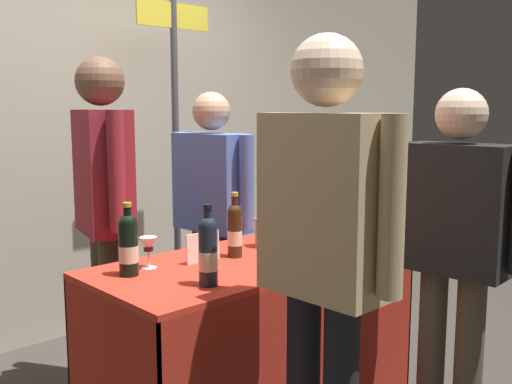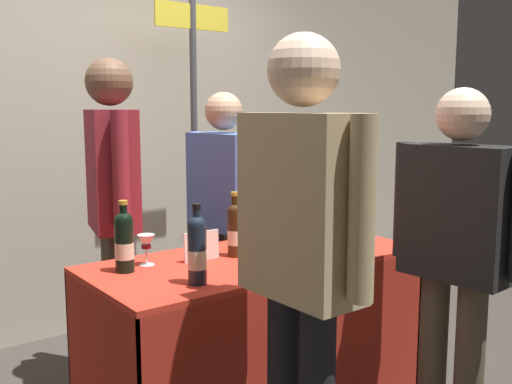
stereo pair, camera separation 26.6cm
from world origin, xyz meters
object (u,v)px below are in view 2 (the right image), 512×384
object	(u,v)px
featured_wine_bottle	(124,241)
display_bottle_0	(235,229)
wine_glass_near_vendor	(351,225)
taster_foreground_right	(302,243)
vendor_presenter	(224,202)
flower_vase	(269,226)
booth_signpost	(194,134)
wine_glass_mid	(146,243)
tasting_table	(256,308)

from	to	relation	value
featured_wine_bottle	display_bottle_0	distance (m)	0.52
featured_wine_bottle	display_bottle_0	xyz separation A→B (m)	(0.51, -0.07, -0.00)
display_bottle_0	wine_glass_near_vendor	size ratio (longest dim) A/B	2.13
display_bottle_0	taster_foreground_right	world-z (taller)	taster_foreground_right
featured_wine_bottle	taster_foreground_right	distance (m)	0.86
featured_wine_bottle	vendor_presenter	size ratio (longest dim) A/B	0.19
display_bottle_0	flower_vase	world-z (taller)	flower_vase
taster_foreground_right	booth_signpost	distance (m)	2.00
featured_wine_bottle	display_bottle_0	bearing A→B (deg)	-7.70
wine_glass_near_vendor	wine_glass_mid	bearing A→B (deg)	164.81
booth_signpost	vendor_presenter	bearing A→B (deg)	-102.61
wine_glass_near_vendor	vendor_presenter	world-z (taller)	vendor_presenter
flower_vase	taster_foreground_right	bearing A→B (deg)	-122.12
wine_glass_near_vendor	booth_signpost	size ratio (longest dim) A/B	0.07
tasting_table	featured_wine_bottle	bearing A→B (deg)	167.76
display_bottle_0	wine_glass_mid	bearing A→B (deg)	164.84
vendor_presenter	tasting_table	bearing A→B (deg)	-26.31
tasting_table	wine_glass_mid	size ratio (longest dim) A/B	11.37
featured_wine_bottle	wine_glass_mid	size ratio (longest dim) A/B	2.22
vendor_presenter	booth_signpost	xyz separation A→B (m)	(0.11, 0.50, 0.37)
wine_glass_mid	vendor_presenter	xyz separation A→B (m)	(0.74, 0.49, 0.05)
wine_glass_mid	flower_vase	size ratio (longest dim) A/B	0.35
featured_wine_bottle	booth_signpost	xyz separation A→B (m)	(0.97, 1.03, 0.38)
tasting_table	wine_glass_near_vendor	world-z (taller)	wine_glass_near_vendor
display_bottle_0	vendor_presenter	bearing A→B (deg)	59.72
tasting_table	display_bottle_0	world-z (taller)	display_bottle_0
taster_foreground_right	booth_signpost	size ratio (longest dim) A/B	0.80
featured_wine_bottle	wine_glass_mid	world-z (taller)	featured_wine_bottle
tasting_table	vendor_presenter	distance (m)	0.81
tasting_table	vendor_presenter	world-z (taller)	vendor_presenter
taster_foreground_right	featured_wine_bottle	bearing A→B (deg)	16.76
booth_signpost	wine_glass_near_vendor	bearing A→B (deg)	-83.89
booth_signpost	flower_vase	bearing A→B (deg)	-101.85
display_bottle_0	vendor_presenter	world-z (taller)	vendor_presenter
tasting_table	vendor_presenter	xyz separation A→B (m)	(0.27, 0.65, 0.40)
flower_vase	booth_signpost	xyz separation A→B (m)	(0.22, 1.05, 0.41)
wine_glass_mid	taster_foreground_right	distance (m)	0.88
wine_glass_near_vendor	vendor_presenter	bearing A→B (deg)	108.17
display_bottle_0	vendor_presenter	distance (m)	0.69
taster_foreground_right	wine_glass_mid	bearing A→B (deg)	8.50
featured_wine_bottle	wine_glass_near_vendor	distance (m)	1.13
wine_glass_mid	booth_signpost	bearing A→B (deg)	49.21
taster_foreground_right	vendor_presenter	bearing A→B (deg)	-24.78
tasting_table	featured_wine_bottle	xyz separation A→B (m)	(-0.59, 0.13, 0.38)
wine_glass_near_vendor	vendor_presenter	xyz separation A→B (m)	(-0.25, 0.75, 0.04)
display_bottle_0	vendor_presenter	size ratio (longest dim) A/B	0.19
tasting_table	flower_vase	size ratio (longest dim) A/B	4.02
vendor_presenter	taster_foreground_right	size ratio (longest dim) A/B	0.91
tasting_table	vendor_presenter	size ratio (longest dim) A/B	0.99
display_bottle_0	vendor_presenter	xyz separation A→B (m)	(0.35, 0.59, 0.02)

